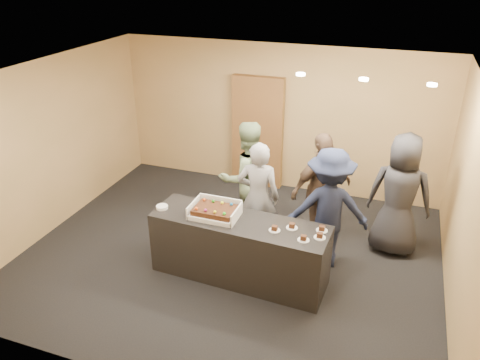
% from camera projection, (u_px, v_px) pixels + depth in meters
% --- Properties ---
extents(room, '(6.04, 6.00, 2.70)m').
position_uv_depth(room, '(230.00, 173.00, 6.45)').
color(room, black).
rests_on(room, ground).
extents(serving_counter, '(2.43, 0.83, 0.90)m').
position_uv_depth(serving_counter, '(239.00, 249.00, 6.37)').
color(serving_counter, black).
rests_on(serving_counter, floor).
extents(storage_cabinet, '(0.96, 0.15, 2.12)m').
position_uv_depth(storage_cabinet, '(258.00, 133.00, 8.73)').
color(storage_cabinet, brown).
rests_on(storage_cabinet, floor).
extents(cake_box, '(0.64, 0.44, 0.19)m').
position_uv_depth(cake_box, '(216.00, 213.00, 6.28)').
color(cake_box, white).
rests_on(cake_box, serving_counter).
extents(sheet_cake, '(0.55, 0.38, 0.11)m').
position_uv_depth(sheet_cake, '(215.00, 210.00, 6.24)').
color(sheet_cake, black).
rests_on(sheet_cake, cake_box).
extents(plate_stack, '(0.16, 0.16, 0.04)m').
position_uv_depth(plate_stack, '(162.00, 207.00, 6.47)').
color(plate_stack, white).
rests_on(plate_stack, serving_counter).
extents(slice_a, '(0.15, 0.15, 0.07)m').
position_uv_depth(slice_a, '(275.00, 229.00, 5.95)').
color(slice_a, white).
rests_on(slice_a, serving_counter).
extents(slice_b, '(0.15, 0.15, 0.07)m').
position_uv_depth(slice_b, '(292.00, 226.00, 6.00)').
color(slice_b, white).
rests_on(slice_b, serving_counter).
extents(slice_c, '(0.15, 0.15, 0.07)m').
position_uv_depth(slice_c, '(303.00, 239.00, 5.75)').
color(slice_c, white).
rests_on(slice_c, serving_counter).
extents(slice_d, '(0.15, 0.15, 0.07)m').
position_uv_depth(slice_d, '(322.00, 229.00, 5.94)').
color(slice_d, white).
rests_on(slice_d, serving_counter).
extents(slice_e, '(0.15, 0.15, 0.07)m').
position_uv_depth(slice_e, '(320.00, 236.00, 5.80)').
color(slice_e, white).
rests_on(slice_e, serving_counter).
extents(person_server_grey, '(0.67, 0.48, 1.72)m').
position_uv_depth(person_server_grey, '(258.00, 197.00, 6.85)').
color(person_server_grey, gray).
rests_on(person_server_grey, floor).
extents(person_sage_man, '(1.13, 1.11, 1.84)m').
position_uv_depth(person_sage_man, '(246.00, 178.00, 7.31)').
color(person_sage_man, gray).
rests_on(person_sage_man, floor).
extents(person_navy_man, '(1.28, 0.93, 1.78)m').
position_uv_depth(person_navy_man, '(328.00, 209.00, 6.48)').
color(person_navy_man, '#1B213C').
rests_on(person_navy_man, floor).
extents(person_brown_extra, '(1.04, 1.04, 1.77)m').
position_uv_depth(person_brown_extra, '(321.00, 189.00, 7.05)').
color(person_brown_extra, brown).
rests_on(person_brown_extra, floor).
extents(person_dark_suit, '(0.94, 0.64, 1.87)m').
position_uv_depth(person_dark_suit, '(400.00, 195.00, 6.76)').
color(person_dark_suit, '#26252A').
rests_on(person_dark_suit, floor).
extents(ceiling_spotlights, '(1.72, 0.12, 0.03)m').
position_uv_depth(ceiling_spotlights, '(364.00, 79.00, 5.82)').
color(ceiling_spotlights, '#FFEAC6').
rests_on(ceiling_spotlights, ceiling).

